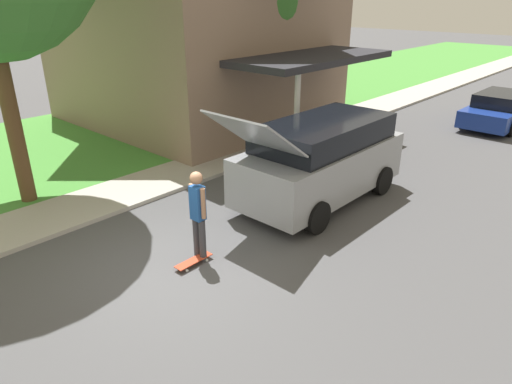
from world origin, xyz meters
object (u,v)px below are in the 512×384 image
skateboarder (198,212)px  skateboard (194,261)px  car_down_street (500,109)px  suv_parked (321,159)px  lawn_tree_far (250,3)px

skateboarder → skateboard: 0.97m
skateboarder → skateboard: bearing=-75.2°
car_down_street → skateboarder: 14.40m
skateboard → suv_parked: bearing=89.8°
skateboarder → skateboard: size_ratio=2.29×
car_down_street → skateboarder: skateboarder is taller
suv_parked → lawn_tree_far: bearing=148.2°
suv_parked → skateboarder: suv_parked is taller
suv_parked → skateboard: 4.16m
car_down_street → skateboarder: size_ratio=2.48×
car_down_street → lawn_tree_far: bearing=-133.0°
car_down_street → skateboarder: (-1.10, -14.35, 0.39)m
suv_parked → car_down_street: (1.03, 10.53, -0.45)m
lawn_tree_far → suv_parked: bearing=-31.8°
skateboarder → car_down_street: bearing=85.6°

